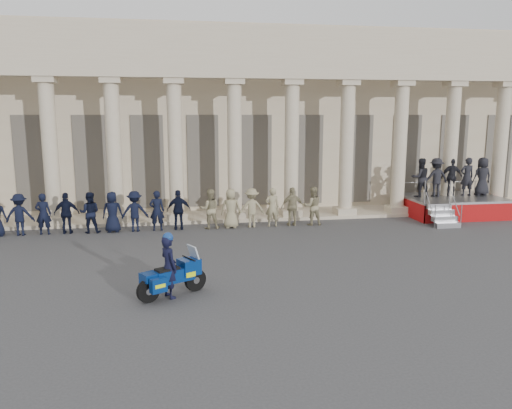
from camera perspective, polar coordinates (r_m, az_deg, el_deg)
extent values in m
plane|color=#38383A|center=(14.95, -3.74, -8.32)|extent=(90.00, 90.00, 0.00)
cube|color=#BCAB8D|center=(29.15, -6.70, 9.65)|extent=(40.00, 10.00, 9.00)
cube|color=#BCAB8D|center=(23.43, -5.80, -1.35)|extent=(40.00, 2.60, 0.15)
cube|color=#BCAB8D|center=(22.25, -5.99, 15.42)|extent=(35.80, 1.00, 1.00)
cube|color=#BCAB8D|center=(22.38, -6.04, 18.22)|extent=(35.80, 1.00, 1.20)
cube|color=#BCAB8D|center=(23.15, -21.96, -1.62)|extent=(0.90, 0.90, 0.30)
cylinder|color=#BCAB8D|center=(22.77, -22.45, 5.67)|extent=(0.64, 0.64, 5.60)
cube|color=#BCAB8D|center=(22.77, -22.96, 13.00)|extent=(0.85, 0.85, 0.24)
cube|color=#BCAB8D|center=(22.71, -15.56, -1.47)|extent=(0.90, 0.90, 0.30)
cylinder|color=#BCAB8D|center=(22.32, -15.92, 5.97)|extent=(0.64, 0.64, 5.60)
cube|color=#BCAB8D|center=(22.32, -16.29, 13.46)|extent=(0.85, 0.85, 0.24)
cube|color=#BCAB8D|center=(22.56, -8.98, -1.29)|extent=(0.90, 0.90, 0.30)
cylinder|color=#BCAB8D|center=(22.17, -9.19, 6.20)|extent=(0.64, 0.64, 5.60)
cube|color=#BCAB8D|center=(22.17, -9.41, 13.75)|extent=(0.85, 0.85, 0.24)
cube|color=#BCAB8D|center=(22.71, -2.41, -1.10)|extent=(0.90, 0.90, 0.30)
cylinder|color=#BCAB8D|center=(22.32, -2.47, 6.35)|extent=(0.64, 0.64, 5.60)
cube|color=#BCAB8D|center=(22.32, -2.53, 13.85)|extent=(0.85, 0.85, 0.24)
cube|color=#BCAB8D|center=(23.15, 3.99, -0.89)|extent=(0.90, 0.90, 0.30)
cylinder|color=#BCAB8D|center=(22.77, 4.08, 6.41)|extent=(0.64, 0.64, 5.60)
cube|color=#BCAB8D|center=(22.77, 4.18, 13.76)|extent=(0.85, 0.85, 0.24)
cube|color=#BCAB8D|center=(23.87, 10.08, -0.69)|extent=(0.90, 0.90, 0.30)
cylinder|color=#BCAB8D|center=(23.50, 10.31, 6.39)|extent=(0.64, 0.64, 5.60)
cube|color=#BCAB8D|center=(23.50, 10.54, 13.51)|extent=(0.85, 0.85, 0.24)
cube|color=#BCAB8D|center=(24.84, 15.76, -0.50)|extent=(0.90, 0.90, 0.30)
cylinder|color=#BCAB8D|center=(24.49, 16.09, 6.30)|extent=(0.64, 0.64, 5.60)
cube|color=#BCAB8D|center=(24.49, 16.43, 13.13)|extent=(0.85, 0.85, 0.24)
cube|color=#BCAB8D|center=(26.04, 20.95, -0.31)|extent=(0.90, 0.90, 0.30)
cylinder|color=#BCAB8D|center=(25.70, 21.37, 6.17)|extent=(0.64, 0.64, 5.60)
cube|color=#BCAB8D|center=(25.70, 21.80, 12.67)|extent=(0.85, 0.85, 0.24)
cube|color=#BCAB8D|center=(27.43, 25.66, -0.14)|extent=(0.90, 0.90, 0.30)
cylinder|color=#BCAB8D|center=(27.11, 26.14, 6.00)|extent=(0.64, 0.64, 5.60)
cube|color=#BCAB8D|center=(27.11, 26.63, 12.16)|extent=(0.85, 0.85, 0.24)
cube|color=black|center=(25.10, -24.20, 4.29)|extent=(1.30, 0.12, 4.20)
cube|color=black|center=(24.55, -18.32, 4.55)|extent=(1.30, 0.12, 4.20)
cube|color=black|center=(24.28, -12.24, 4.78)|extent=(1.30, 0.12, 4.20)
cube|color=black|center=(24.28, -6.08, 4.95)|extent=(1.30, 0.12, 4.20)
cube|color=black|center=(24.55, 0.02, 5.07)|extent=(1.30, 0.12, 4.20)
cube|color=black|center=(25.10, 5.91, 5.13)|extent=(1.30, 0.12, 4.20)
cube|color=black|center=(25.89, 11.50, 5.13)|extent=(1.30, 0.12, 4.20)
cube|color=black|center=(26.92, 16.71, 5.09)|extent=(1.30, 0.12, 4.20)
cube|color=black|center=(28.14, 21.50, 5.02)|extent=(1.30, 0.12, 4.20)
cube|color=black|center=(29.55, 25.86, 4.92)|extent=(1.30, 0.12, 4.20)
imported|color=black|center=(21.92, -25.40, -1.06)|extent=(1.09, 0.62, 1.68)
imported|color=black|center=(21.69, -23.13, -1.00)|extent=(0.61, 0.40, 1.68)
imported|color=black|center=(21.49, -20.82, -0.94)|extent=(0.98, 0.41, 1.68)
imported|color=black|center=(21.32, -18.47, -0.88)|extent=(0.82, 0.64, 1.68)
imported|color=black|center=(21.19, -16.09, -0.82)|extent=(0.82, 0.53, 1.68)
imported|color=black|center=(21.10, -13.68, -0.76)|extent=(1.09, 0.62, 1.68)
imported|color=black|center=(21.05, -11.26, -0.69)|extent=(0.61, 0.40, 1.68)
imported|color=black|center=(21.03, -8.82, -0.62)|extent=(0.98, 0.41, 1.68)
imported|color=gray|center=(21.08, -5.31, -0.52)|extent=(0.82, 0.64, 1.68)
imported|color=gray|center=(21.15, -2.89, -0.45)|extent=(0.82, 0.53, 1.68)
imported|color=gray|center=(21.27, -0.50, -0.38)|extent=(1.09, 0.62, 1.68)
imported|color=gray|center=(21.42, 1.87, -0.31)|extent=(0.61, 0.40, 1.68)
imported|color=gray|center=(21.60, 4.19, -0.24)|extent=(0.98, 0.41, 1.68)
imported|color=gray|center=(21.83, 6.48, -0.17)|extent=(0.82, 0.64, 1.68)
cube|color=gray|center=(25.60, 21.54, 0.74)|extent=(4.47, 3.19, 0.10)
cube|color=maroon|center=(24.35, 23.34, -0.92)|extent=(4.47, 0.04, 0.80)
cube|color=maroon|center=(24.62, 17.03, -0.41)|extent=(0.04, 3.19, 0.80)
cube|color=maroon|center=(26.86, 25.55, -0.11)|extent=(0.04, 3.19, 0.80)
cube|color=gray|center=(22.79, 21.05, -2.22)|extent=(1.10, 0.28, 0.23)
cube|color=gray|center=(22.98, 20.73, -1.52)|extent=(1.10, 0.28, 0.23)
cube|color=gray|center=(23.18, 20.43, -0.84)|extent=(1.10, 0.28, 0.23)
cube|color=gray|center=(23.38, 20.13, -0.16)|extent=(1.10, 0.28, 0.23)
cylinder|color=gray|center=(26.85, 19.95, 2.44)|extent=(4.47, 0.04, 0.04)
imported|color=black|center=(24.86, 18.27, 2.93)|extent=(0.89, 0.70, 1.84)
imported|color=black|center=(25.24, 19.89, 2.94)|extent=(1.19, 0.68, 1.84)
imported|color=black|center=(25.64, 21.45, 2.95)|extent=(1.08, 0.45, 1.84)
imported|color=black|center=(26.05, 22.97, 2.95)|extent=(0.67, 0.44, 1.84)
imported|color=black|center=(26.49, 24.44, 2.95)|extent=(0.90, 0.58, 1.84)
cylinder|color=black|center=(13.86, -6.95, -8.54)|extent=(0.60, 0.41, 0.62)
cylinder|color=black|center=(13.24, -12.20, -9.62)|extent=(0.60, 0.41, 0.62)
cube|color=navy|center=(13.47, -9.37, -7.96)|extent=(1.13, 0.86, 0.35)
cube|color=navy|center=(13.64, -7.66, -7.02)|extent=(0.68, 0.67, 0.42)
cube|color=silver|center=(13.70, -7.64, -7.87)|extent=(0.32, 0.34, 0.11)
cube|color=#B2BFCC|center=(13.63, -7.12, -5.63)|extent=(0.38, 0.47, 0.50)
cube|color=black|center=(13.33, -10.10, -7.33)|extent=(0.68, 0.57, 0.09)
cube|color=navy|center=(13.14, -12.08, -8.17)|extent=(0.44, 0.44, 0.21)
cube|color=navy|center=(12.97, -11.09, -9.03)|extent=(0.47, 0.38, 0.37)
cube|color=#D6F10C|center=(12.97, -11.09, -9.03)|extent=(0.35, 0.33, 0.09)
cube|color=navy|center=(13.48, -12.26, -8.33)|extent=(0.47, 0.38, 0.37)
cube|color=#D6F10C|center=(13.48, -12.26, -8.33)|extent=(0.35, 0.33, 0.09)
cylinder|color=silver|center=(13.55, -11.55, -9.25)|extent=(0.53, 0.35, 0.09)
cylinder|color=black|center=(13.58, -7.68, -6.12)|extent=(0.35, 0.59, 0.03)
imported|color=black|center=(13.33, -9.93, -7.02)|extent=(0.64, 0.73, 1.67)
sphere|color=navy|center=(13.12, -10.04, -3.74)|extent=(0.28, 0.28, 0.28)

